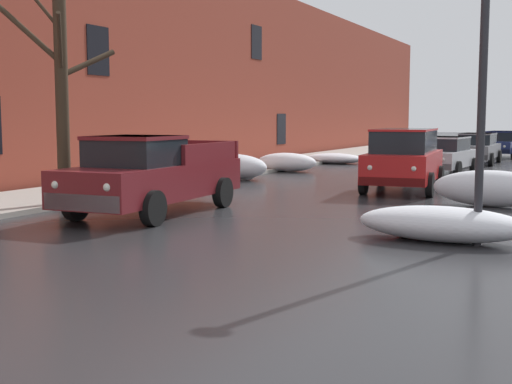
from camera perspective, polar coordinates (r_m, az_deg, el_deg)
The scene contains 14 objects.
left_sidewalk_slab at distance 24.53m, azimuth -5.31°, elevation 1.36°, with size 3.31×80.00×0.12m, color #A8A399.
brick_townhouse_facade at distance 25.72m, azimuth -9.58°, elevation 10.84°, with size 0.63×80.00×8.48m.
snow_bank_near_corner_left at distance 32.06m, azimuth 6.65°, elevation 2.81°, with size 2.68×1.41×0.49m.
snow_bank_along_left_kerb at distance 12.27m, azimuth 15.14°, elevation -2.59°, with size 2.92×1.22×0.61m.
snow_bank_mid_block_left at distance 27.10m, azimuth 2.59°, elevation 2.49°, with size 2.50×1.25×0.75m.
snow_bank_near_corner_right at distance 17.37m, azimuth 19.11°, elevation 0.25°, with size 2.76×0.93×0.88m.
snow_bank_along_right_kerb at distance 23.63m, azimuth -2.01°, elevation 2.09°, with size 2.58×1.43×0.89m.
bare_tree_second_along_sidewalk at distance 16.70m, azimuth -16.18°, elevation 9.97°, with size 2.61×2.49×6.33m.
pickup_truck_maroon_approaching_near_lane at distance 15.24m, azimuth -8.78°, elevation 1.44°, with size 2.29×5.36×1.76m.
suv_red_parked_kerbside_close at distance 20.31m, azimuth 12.31°, elevation 2.85°, with size 2.29×4.47×1.82m.
sedan_silver_parked_kerbside_mid at distance 26.77m, azimuth 15.35°, elevation 3.06°, with size 2.23×4.09×1.42m.
sedan_grey_parked_far_down_block at distance 33.29m, azimuth 18.03°, elevation 3.56°, with size 1.87×4.45×1.42m.
sedan_darkblue_queued_behind_truck at distance 39.04m, azimuth 19.94°, elevation 3.84°, with size 2.15×4.20×1.42m.
street_lamp_post at distance 11.95m, azimuth 18.51°, elevation 9.92°, with size 0.44×0.24×5.25m.
Camera 1 is at (6.50, -2.85, 2.14)m, focal length 47.71 mm.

